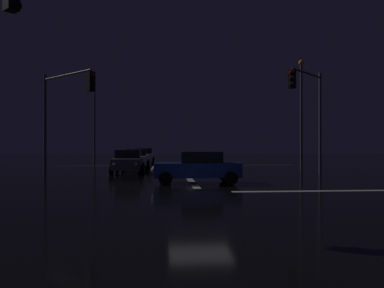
{
  "coord_description": "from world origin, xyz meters",
  "views": [
    {
      "loc": [
        -1.53,
        -15.26,
        1.91
      ],
      "look_at": [
        0.6,
        11.84,
        1.96
      ],
      "focal_mm": 35.77,
      "sensor_mm": 36.0,
      "label": 1
    }
  ],
  "objects": [
    {
      "name": "stop_line_north",
      "position": [
        0.0,
        8.24,
        0.0
      ],
      "size": [
        0.35,
        14.11,
        0.01
      ],
      "color": "white",
      "rests_on": "ground"
    },
    {
      "name": "centre_line_ns",
      "position": [
        0.0,
        19.84,
        0.0
      ],
      "size": [
        22.0,
        0.15,
        0.01
      ],
      "color": "yellow",
      "rests_on": "ground"
    },
    {
      "name": "traffic_signal_ne",
      "position": [
        7.45,
        7.45,
        4.5
      ],
      "size": [
        3.16,
        3.16,
        6.54
      ],
      "color": "#4C4C51",
      "rests_on": "ground"
    },
    {
      "name": "streetlamp_left_far",
      "position": [
        -9.34,
        29.84,
        5.77
      ],
      "size": [
        0.44,
        0.44,
        10.13
      ],
      "color": "#424247",
      "rests_on": "ground"
    },
    {
      "name": "streetlamp_right_near",
      "position": [
        9.34,
        13.84,
        4.96
      ],
      "size": [
        0.44,
        0.44,
        8.55
      ],
      "color": "#424247",
      "rests_on": "ground"
    },
    {
      "name": "sedan_gray",
      "position": [
        -3.78,
        10.51,
        0.8
      ],
      "size": [
        2.02,
        4.33,
        1.57
      ],
      "color": "slate",
      "rests_on": "ground"
    },
    {
      "name": "sedan_white",
      "position": [
        -3.61,
        15.94,
        0.8
      ],
      "size": [
        2.02,
        4.33,
        1.57
      ],
      "color": "silver",
      "rests_on": "ground"
    },
    {
      "name": "ground",
      "position": [
        0.0,
        0.0,
        -0.05
      ],
      "size": [
        120.0,
        120.0,
        0.1
      ],
      "primitive_type": "cube",
      "color": "black"
    },
    {
      "name": "sedan_blue_crossing",
      "position": [
        0.22,
        3.53,
        0.8
      ],
      "size": [
        4.33,
        2.02,
        1.57
      ],
      "color": "navy",
      "rests_on": "ground"
    },
    {
      "name": "traffic_signal_nw",
      "position": [
        -7.19,
        7.19,
        4.3
      ],
      "size": [
        3.67,
        3.67,
        6.18
      ],
      "color": "#4C4C51",
      "rests_on": "ground"
    },
    {
      "name": "sedan_silver",
      "position": [
        -3.31,
        22.35,
        0.8
      ],
      "size": [
        2.02,
        4.33,
        1.57
      ],
      "color": "#B7B7BC",
      "rests_on": "ground"
    }
  ]
}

